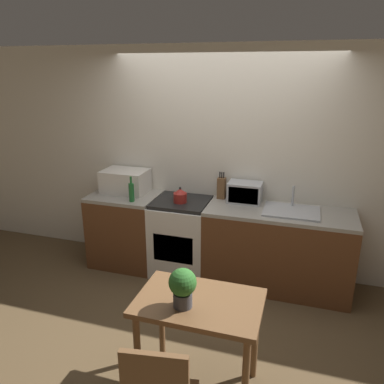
# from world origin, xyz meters

# --- Properties ---
(ground_plane) EXTENTS (16.00, 16.00, 0.00)m
(ground_plane) POSITION_xyz_m (0.00, 0.00, 0.00)
(ground_plane) COLOR brown
(wall_back) EXTENTS (10.00, 0.06, 2.60)m
(wall_back) POSITION_xyz_m (0.00, 0.98, 1.30)
(wall_back) COLOR silver
(wall_back) RESTS_ON ground_plane
(counter_left_run) EXTENTS (0.80, 0.62, 0.90)m
(counter_left_run) POSITION_xyz_m (-1.11, 0.64, 0.45)
(counter_left_run) COLOR brown
(counter_left_run) RESTS_ON ground_plane
(counter_right_run) EXTENTS (1.57, 0.62, 0.90)m
(counter_right_run) POSITION_xyz_m (0.72, 0.64, 0.45)
(counter_right_run) COLOR brown
(counter_right_run) RESTS_ON ground_plane
(stove_range) EXTENTS (0.64, 0.62, 0.90)m
(stove_range) POSITION_xyz_m (-0.38, 0.64, 0.45)
(stove_range) COLOR silver
(stove_range) RESTS_ON ground_plane
(kettle) EXTENTS (0.15, 0.15, 0.18)m
(kettle) POSITION_xyz_m (-0.38, 0.59, 0.98)
(kettle) COLOR maroon
(kettle) RESTS_ON stove_range
(microwave) EXTENTS (0.53, 0.38, 0.27)m
(microwave) POSITION_xyz_m (-1.13, 0.74, 1.04)
(microwave) COLOR silver
(microwave) RESTS_ON counter_left_run
(bottle) EXTENTS (0.06, 0.06, 0.29)m
(bottle) POSITION_xyz_m (-0.91, 0.45, 1.01)
(bottle) COLOR #1E662D
(bottle) RESTS_ON counter_left_run
(knife_block) EXTENTS (0.09, 0.09, 0.32)m
(knife_block) POSITION_xyz_m (0.03, 0.86, 1.03)
(knife_block) COLOR brown
(knife_block) RESTS_ON counter_right_run
(toaster_oven) EXTENTS (0.37, 0.25, 0.23)m
(toaster_oven) POSITION_xyz_m (0.32, 0.80, 1.01)
(toaster_oven) COLOR #ADAFB5
(toaster_oven) RESTS_ON counter_right_run
(sink_basin) EXTENTS (0.58, 0.43, 0.24)m
(sink_basin) POSITION_xyz_m (0.84, 0.65, 0.91)
(sink_basin) COLOR #ADAFB5
(sink_basin) RESTS_ON counter_right_run
(dining_table) EXTENTS (0.89, 0.58, 0.78)m
(dining_table) POSITION_xyz_m (0.30, -0.98, 0.66)
(dining_table) COLOR brown
(dining_table) RESTS_ON ground_plane
(potted_plant) EXTENTS (0.19, 0.19, 0.29)m
(potted_plant) POSITION_xyz_m (0.21, -1.08, 0.94)
(potted_plant) COLOR #424247
(potted_plant) RESTS_ON dining_table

